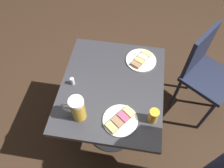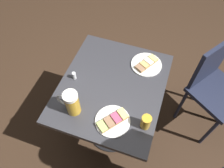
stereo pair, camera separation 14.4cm
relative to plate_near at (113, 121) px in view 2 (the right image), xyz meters
name	(u,v)px [view 2 (the right image)]	position (x,y,z in m)	size (l,w,h in m)	color
ground_plane	(112,129)	(-0.09, 0.24, -0.76)	(6.00, 6.00, 0.00)	#382619
cafe_table	(112,98)	(-0.09, 0.24, -0.18)	(0.69, 0.80, 0.75)	black
plate_near	(113,121)	(0.00, 0.00, 0.00)	(0.21, 0.21, 0.03)	white
plate_far	(146,64)	(0.08, 0.49, 0.00)	(0.22, 0.22, 0.03)	white
beer_mug	(71,103)	(-0.26, -0.01, 0.08)	(0.15, 0.09, 0.18)	gold
beer_glass_small	(146,122)	(0.19, 0.04, 0.04)	(0.06, 0.06, 0.10)	gold
salt_shaker	(74,76)	(-0.35, 0.22, 0.02)	(0.03, 0.03, 0.06)	silver
cafe_chair	(214,85)	(0.62, 0.65, -0.23)	(0.53, 0.53, 0.89)	#1E2338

